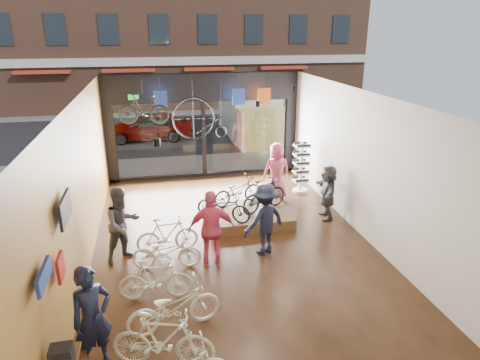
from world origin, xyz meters
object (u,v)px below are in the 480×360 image
object	(u,v)px
customer_4	(277,171)
floor_bike_4	(167,252)
customer_0	(92,318)
customer_5	(328,192)
floor_bike_3	(155,280)
customer_2	(212,229)
floor_bike_2	(174,307)
hung_bike	(143,109)
display_platform	(247,216)
street_car	(149,126)
customer_3	(264,219)
box_truck	(252,113)
floor_bike_1	(163,341)
display_bike_mid	(264,195)
display_bike_right	(237,191)
display_bike_left	(223,206)
customer_1	(122,224)
penny_farthing	(202,120)
floor_bike_5	(167,235)
sunglasses_rack	(301,168)

from	to	relation	value
customer_4	floor_bike_4	bearing A→B (deg)	42.22
customer_0	customer_5	bearing A→B (deg)	6.47
floor_bike_3	customer_2	world-z (taller)	customer_2
floor_bike_2	customer_4	bearing A→B (deg)	-44.05
customer_2	customer_4	distance (m)	4.59
floor_bike_4	hung_bike	size ratio (longest dim) A/B	1.00
display_platform	customer_4	size ratio (longest dim) A/B	1.29
street_car	customer_3	distance (m)	12.47
box_truck	floor_bike_1	xyz separation A→B (m)	(-4.96, -14.54, -0.84)
street_car	floor_bike_1	distance (m)	15.54
floor_bike_2	display_bike_mid	bearing A→B (deg)	-45.59
display_bike_right	floor_bike_1	bearing A→B (deg)	137.40
floor_bike_1	display_bike_mid	bearing A→B (deg)	-14.07
display_bike_left	customer_1	size ratio (longest dim) A/B	0.86
floor_bike_2	customer_0	world-z (taller)	customer_0
display_bike_right	customer_3	size ratio (longest dim) A/B	0.87
street_car	customer_2	xyz separation A→B (m)	(1.30, -12.52, 0.22)
customer_2	customer_4	xyz separation A→B (m)	(2.65, 3.75, -0.01)
box_truck	display_bike_left	distance (m)	10.26
penny_farthing	floor_bike_4	bearing A→B (deg)	-107.54
floor_bike_5	customer_0	distance (m)	3.88
customer_3	sunglasses_rack	size ratio (longest dim) A/B	1.05
customer_5	floor_bike_3	bearing A→B (deg)	-48.28
floor_bike_1	sunglasses_rack	world-z (taller)	sunglasses_rack
customer_3	penny_farthing	world-z (taller)	penny_farthing
street_car	floor_bike_5	xyz separation A→B (m)	(0.30, -11.66, -0.25)
customer_0	sunglasses_rack	distance (m)	9.09
customer_0	customer_4	xyz separation A→B (m)	(4.99, 6.50, 0.01)
floor_bike_2	floor_bike_4	bearing A→B (deg)	-11.04
floor_bike_1	customer_2	distance (m)	3.30
floor_bike_4	sunglasses_rack	world-z (taller)	sunglasses_rack
customer_5	penny_farthing	xyz separation A→B (m)	(-3.25, 2.80, 1.69)
floor_bike_1	display_bike_mid	xyz separation A→B (m)	(3.09, 5.20, 0.27)
customer_1	hung_bike	bearing A→B (deg)	48.43
floor_bike_2	penny_farthing	world-z (taller)	penny_farthing
customer_4	sunglasses_rack	world-z (taller)	customer_4
display_bike_mid	customer_3	size ratio (longest dim) A/B	0.89
display_bike_mid	customer_1	distance (m)	4.13
street_car	customer_3	world-z (taller)	customer_3
floor_bike_5	display_bike_right	bearing A→B (deg)	-51.09
customer_1	customer_3	world-z (taller)	customer_1
box_truck	customer_3	size ratio (longest dim) A/B	3.79
display_bike_right	penny_farthing	world-z (taller)	penny_farthing
floor_bike_1	floor_bike_5	xyz separation A→B (m)	(0.26, 3.88, -0.06)
floor_bike_1	customer_0	world-z (taller)	customer_0
display_platform	customer_0	size ratio (longest dim) A/B	1.30
display_bike_right	customer_4	distance (m)	1.76
floor_bike_1	hung_bike	size ratio (longest dim) A/B	1.09
hung_bike	street_car	bearing A→B (deg)	6.89
display_platform	customer_3	bearing A→B (deg)	-90.34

